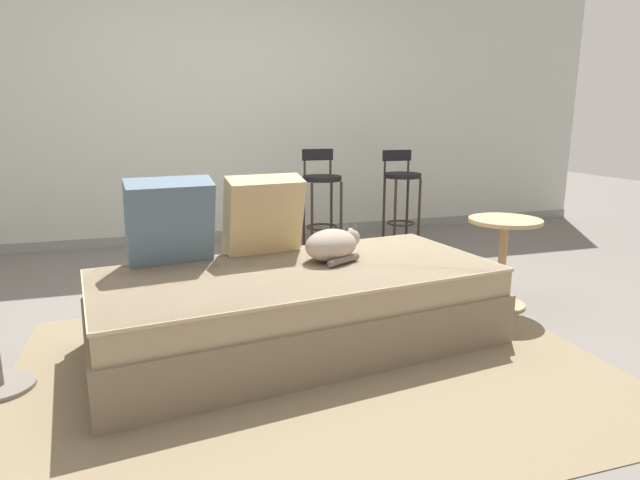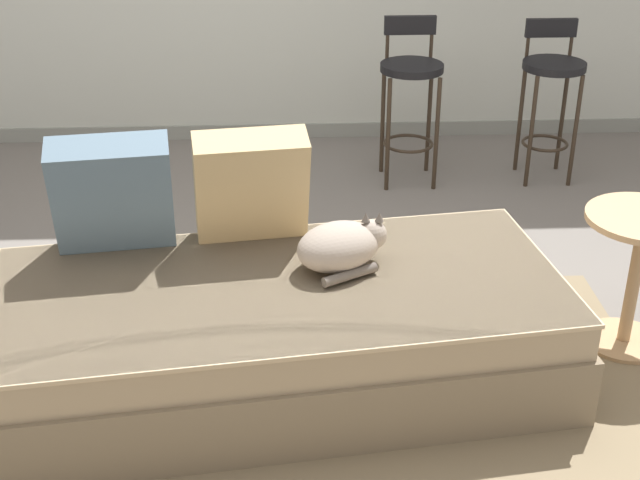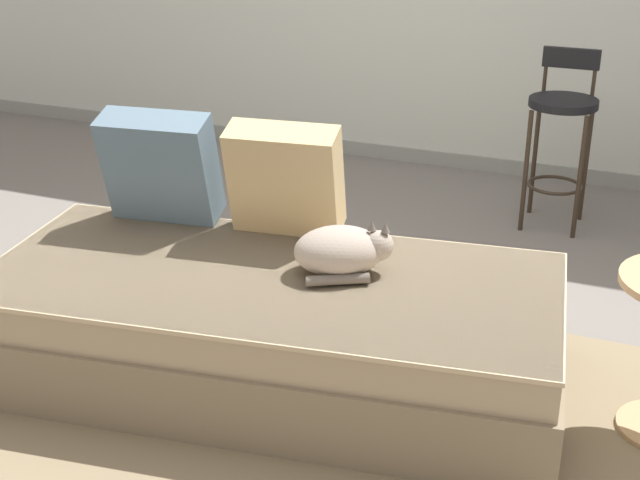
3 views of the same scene
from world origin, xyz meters
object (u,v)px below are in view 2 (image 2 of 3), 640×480
object	(u,v)px
couch	(280,332)
bar_stool_by_doorway	(551,84)
cat	(342,246)
bar_stool_near_window	(411,86)
throw_pillow_corner	(113,193)
side_table	(637,262)
throw_pillow_middle	(251,185)

from	to	relation	value
couch	bar_stool_by_doorway	distance (m)	2.44
cat	bar_stool_near_window	size ratio (longest dim) A/B	0.44
throw_pillow_corner	side_table	bearing A→B (deg)	-3.45
throw_pillow_middle	bar_stool_near_window	bearing A→B (deg)	61.58
throw_pillow_corner	cat	distance (m)	0.87
couch	cat	xyz separation A→B (m)	(0.23, 0.12, 0.29)
couch	cat	distance (m)	0.39
couch	bar_stool_by_doorway	xyz separation A→B (m)	(1.50, 1.89, 0.33)
throw_pillow_middle	bar_stool_near_window	world-z (taller)	bar_stool_near_window
cat	bar_stool_by_doorway	size ratio (longest dim) A/B	0.45
couch	side_table	size ratio (longest dim) A/B	3.84
throw_pillow_corner	bar_stool_near_window	size ratio (longest dim) A/B	0.52
couch	cat	size ratio (longest dim) A/B	5.45
bar_stool_near_window	bar_stool_by_doorway	bearing A→B (deg)	0.01
couch	bar_stool_by_doorway	size ratio (longest dim) A/B	2.48
throw_pillow_middle	bar_stool_near_window	xyz separation A→B (m)	(0.83, 1.53, -0.10)
bar_stool_by_doorway	side_table	world-z (taller)	bar_stool_by_doorway
cat	side_table	distance (m)	1.15
couch	bar_stool_near_window	xyz separation A→B (m)	(0.73, 1.89, 0.33)
cat	bar_stool_by_doorway	distance (m)	2.18
side_table	throw_pillow_corner	bearing A→B (deg)	176.55
throw_pillow_middle	side_table	xyz separation A→B (m)	(1.47, -0.19, -0.27)
couch	throw_pillow_middle	bearing A→B (deg)	105.27
bar_stool_near_window	throw_pillow_corner	bearing A→B (deg)	-129.97
side_table	couch	bearing A→B (deg)	-172.55
throw_pillow_corner	cat	size ratio (longest dim) A/B	1.18
bar_stool_by_doorway	throw_pillow_corner	bearing A→B (deg)	-142.89
bar_stool_by_doorway	throw_pillow_middle	bearing A→B (deg)	-136.28
bar_stool_near_window	couch	bearing A→B (deg)	-111.02
couch	throw_pillow_corner	distance (m)	0.81
bar_stool_by_doorway	side_table	bearing A→B (deg)	-94.38
cat	side_table	xyz separation A→B (m)	(1.14, 0.06, -0.13)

